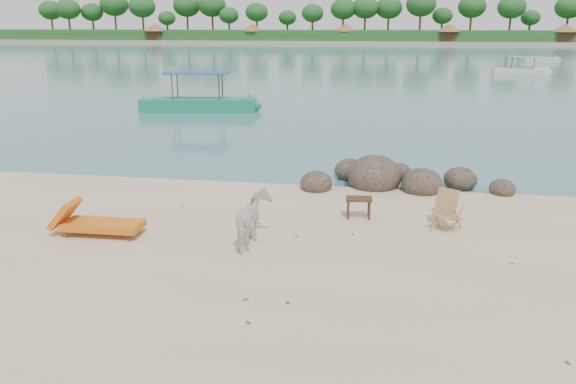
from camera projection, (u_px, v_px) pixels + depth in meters
name	position (u px, v px, depth m)	size (l,w,h in m)	color
water	(374.00, 52.00, 96.44)	(400.00, 400.00, 0.00)	#36696D
far_shore	(378.00, 39.00, 172.05)	(420.00, 90.00, 1.40)	tan
far_scenery	(377.00, 30.00, 139.66)	(420.00, 18.00, 9.50)	#1E4C1E
boulders	(390.00, 179.00, 17.11)	(6.25, 2.84, 1.24)	#2E271F
cow	(253.00, 221.00, 12.37)	(0.64, 1.41, 1.19)	white
side_table	(359.00, 209.00, 14.21)	(0.65, 0.42, 0.53)	#341E14
lounge_chair	(103.00, 222.00, 13.06)	(2.29, 0.80, 0.69)	#C85717
deck_chair	(447.00, 212.00, 13.34)	(0.60, 0.66, 0.94)	#9E824F
boat_near	(197.00, 79.00, 31.61)	(7.30, 1.64, 3.54)	#177D59
boat_mid	(523.00, 60.00, 54.70)	(5.63, 1.27, 2.75)	silver
boat_far	(541.00, 59.00, 72.90)	(5.56, 1.25, 0.65)	#B8B8B3
dead_leaves	(326.00, 266.00, 11.48)	(8.12, 6.78, 0.00)	brown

